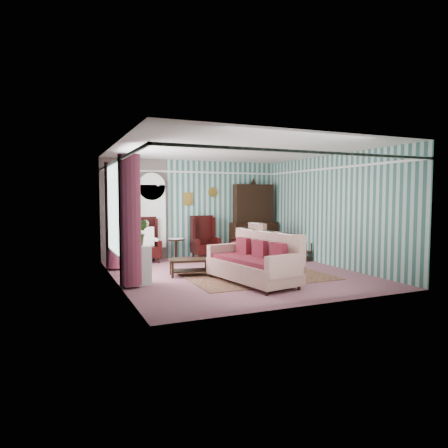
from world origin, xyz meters
name	(u,v)px	position (x,y,z in m)	size (l,w,h in m)	color
floor	(236,273)	(0.00, 0.00, 0.00)	(6.00, 6.00, 0.00)	#804A53
room_shell	(209,188)	(-0.62, 0.18, 2.01)	(5.53, 6.02, 2.91)	#325C54
bookcase	(151,221)	(-1.35, 2.84, 1.12)	(0.80, 0.28, 2.24)	silver
dresser_hutch	(254,217)	(1.90, 2.72, 1.18)	(1.50, 0.56, 2.36)	black
wingback_left	(146,240)	(-1.60, 2.45, 0.62)	(0.76, 0.80, 1.25)	black
wingback_right	(205,237)	(0.15, 2.45, 0.62)	(0.76, 0.80, 1.25)	black
seated_woman	(146,241)	(-1.60, 2.45, 0.59)	(0.44, 0.40, 1.18)	white
round_side_table	(176,249)	(-0.70, 2.60, 0.30)	(0.50, 0.50, 0.60)	black
nest_table	(302,252)	(2.47, 0.90, 0.27)	(0.45, 0.38, 0.54)	black
plant_stand	(137,266)	(-2.40, -0.30, 0.40)	(0.55, 0.35, 0.80)	silver
rug	(253,274)	(0.30, -0.30, 0.01)	(3.20, 2.60, 0.01)	#47171A
sofa	(252,260)	(-0.15, -1.11, 0.50)	(2.19, 0.94, 1.00)	#C7B29A
floral_armchair	(247,243)	(1.05, 1.50, 0.50)	(0.88, 0.86, 1.01)	beige
coffee_table	(190,267)	(-1.09, 0.19, 0.20)	(0.95, 0.53, 0.39)	black
potted_plant_a	(136,237)	(-2.43, -0.42, 1.00)	(0.36, 0.31, 0.40)	#23551A
potted_plant_b	(140,233)	(-2.28, -0.15, 1.07)	(0.29, 0.24, 0.54)	#1A541D
potted_plant_c	(134,236)	(-2.45, -0.29, 1.01)	(0.24, 0.24, 0.43)	#1F5219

